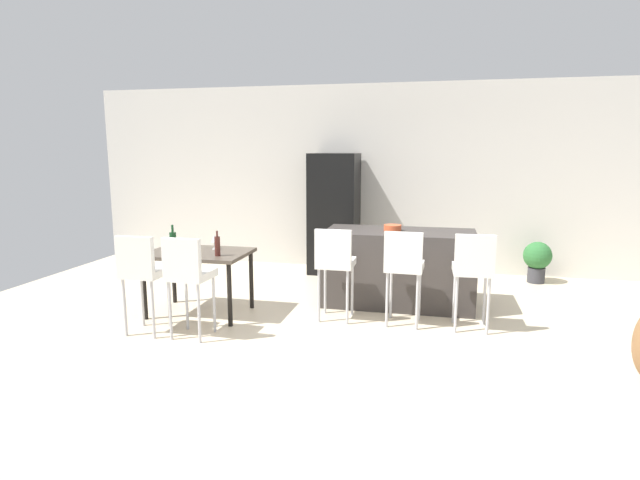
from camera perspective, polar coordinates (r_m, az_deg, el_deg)
ground_plane at (r=5.49m, az=4.79°, el=-10.19°), size 10.00×10.00×0.00m
back_wall at (r=8.18m, az=8.00°, el=6.85°), size 10.00×0.12×2.90m
kitchen_island at (r=6.37m, az=8.80°, el=-3.08°), size 1.81×0.81×0.92m
bar_chair_left at (r=5.64m, az=1.68°, el=-2.21°), size 0.40×0.40×1.05m
bar_chair_middle at (r=5.54m, az=9.35°, el=-2.55°), size 0.42×0.42×1.05m
bar_chair_right at (r=5.55m, az=16.72°, el=-2.84°), size 0.41×0.41×1.05m
dining_table at (r=6.05m, az=-13.40°, el=-2.01°), size 1.15×0.78×0.74m
dining_chair_near at (r=5.53m, az=-19.28°, el=-3.03°), size 0.40×0.40×1.05m
dining_chair_far at (r=5.27m, az=-14.54°, el=-3.40°), size 0.42×0.42×1.05m
wine_bottle_middle at (r=6.20m, az=-16.09°, el=-0.04°), size 0.08×0.08×0.29m
wine_bottle_corner at (r=5.72m, az=-11.38°, el=-0.64°), size 0.06×0.06×0.28m
wine_glass_left at (r=6.12m, az=-11.73°, el=0.14°), size 0.07×0.07×0.17m
refrigerator at (r=7.91m, az=1.60°, el=2.98°), size 0.72×0.68×1.84m
fruit_bowl at (r=6.30m, az=8.10°, el=1.37°), size 0.22×0.22×0.07m
potted_plant at (r=7.97m, az=23.09°, el=-1.94°), size 0.39×0.39×0.60m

